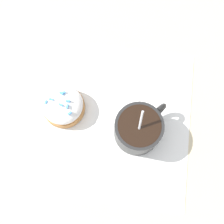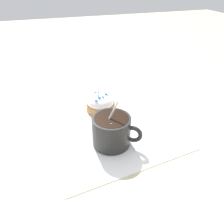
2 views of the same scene
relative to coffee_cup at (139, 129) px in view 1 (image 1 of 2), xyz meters
name	(u,v)px [view 1 (image 1 of 2)]	position (x,y,z in m)	size (l,w,h in m)	color
ground_plane	(100,120)	(-0.07, 0.01, -0.04)	(3.00, 3.00, 0.00)	#C6B793
paper_napkin	(100,120)	(-0.07, 0.01, -0.04)	(0.36, 0.32, 0.00)	white
coffee_cup	(139,129)	(0.00, 0.00, 0.00)	(0.08, 0.10, 0.10)	black
frosted_pastry	(63,105)	(-0.14, 0.01, -0.02)	(0.08, 0.08, 0.05)	#B2753D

